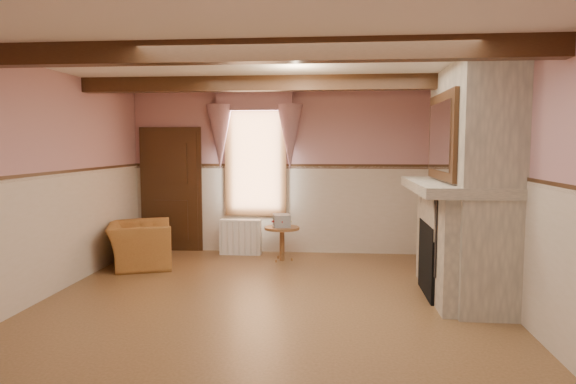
# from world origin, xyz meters

# --- Properties ---
(floor) EXTENTS (5.50, 6.00, 0.01)m
(floor) POSITION_xyz_m (0.00, 0.00, 0.00)
(floor) COLOR brown
(floor) RESTS_ON ground
(ceiling) EXTENTS (5.50, 6.00, 0.01)m
(ceiling) POSITION_xyz_m (0.00, 0.00, 2.80)
(ceiling) COLOR silver
(ceiling) RESTS_ON wall_back
(wall_back) EXTENTS (5.50, 0.02, 2.80)m
(wall_back) POSITION_xyz_m (0.00, 3.00, 1.40)
(wall_back) COLOR tan
(wall_back) RESTS_ON floor
(wall_front) EXTENTS (5.50, 0.02, 2.80)m
(wall_front) POSITION_xyz_m (0.00, -3.00, 1.40)
(wall_front) COLOR tan
(wall_front) RESTS_ON floor
(wall_left) EXTENTS (0.02, 6.00, 2.80)m
(wall_left) POSITION_xyz_m (-2.75, 0.00, 1.40)
(wall_left) COLOR tan
(wall_left) RESTS_ON floor
(wall_right) EXTENTS (0.02, 6.00, 2.80)m
(wall_right) POSITION_xyz_m (2.75, 0.00, 1.40)
(wall_right) COLOR tan
(wall_right) RESTS_ON floor
(wainscot) EXTENTS (5.50, 6.00, 1.50)m
(wainscot) POSITION_xyz_m (0.00, 0.00, 0.75)
(wainscot) COLOR beige
(wainscot) RESTS_ON floor
(chair_rail) EXTENTS (5.50, 6.00, 0.08)m
(chair_rail) POSITION_xyz_m (0.00, 0.00, 1.50)
(chair_rail) COLOR black
(chair_rail) RESTS_ON wainscot
(firebox) EXTENTS (0.20, 0.95, 0.90)m
(firebox) POSITION_xyz_m (2.00, 0.60, 0.45)
(firebox) COLOR black
(firebox) RESTS_ON floor
(armchair) EXTENTS (1.22, 1.29, 0.68)m
(armchair) POSITION_xyz_m (-2.21, 1.70, 0.34)
(armchair) COLOR #9E662D
(armchair) RESTS_ON floor
(side_table) EXTENTS (0.67, 0.67, 0.55)m
(side_table) POSITION_xyz_m (-0.07, 2.31, 0.28)
(side_table) COLOR brown
(side_table) RESTS_ON floor
(book_stack) EXTENTS (0.32, 0.37, 0.20)m
(book_stack) POSITION_xyz_m (-0.08, 2.34, 0.65)
(book_stack) COLOR #B7AD8C
(book_stack) RESTS_ON side_table
(radiator) EXTENTS (0.70, 0.18, 0.60)m
(radiator) POSITION_xyz_m (-0.83, 2.70, 0.30)
(radiator) COLOR white
(radiator) RESTS_ON floor
(bowl) EXTENTS (0.33, 0.33, 0.08)m
(bowl) POSITION_xyz_m (2.24, 0.52, 1.46)
(bowl) COLOR brown
(bowl) RESTS_ON mantel
(mantel_clock) EXTENTS (0.14, 0.24, 0.20)m
(mantel_clock) POSITION_xyz_m (2.24, 1.34, 1.52)
(mantel_clock) COLOR black
(mantel_clock) RESTS_ON mantel
(oil_lamp) EXTENTS (0.11, 0.11, 0.28)m
(oil_lamp) POSITION_xyz_m (2.24, 1.25, 1.56)
(oil_lamp) COLOR gold
(oil_lamp) RESTS_ON mantel
(candle_red) EXTENTS (0.06, 0.06, 0.16)m
(candle_red) POSITION_xyz_m (2.24, 0.08, 1.50)
(candle_red) COLOR maroon
(candle_red) RESTS_ON mantel
(jar_yellow) EXTENTS (0.06, 0.06, 0.12)m
(jar_yellow) POSITION_xyz_m (2.24, 0.43, 1.48)
(jar_yellow) COLOR gold
(jar_yellow) RESTS_ON mantel
(fireplace) EXTENTS (0.85, 2.00, 2.80)m
(fireplace) POSITION_xyz_m (2.42, 0.60, 1.40)
(fireplace) COLOR gray
(fireplace) RESTS_ON floor
(mantel) EXTENTS (1.05, 2.05, 0.12)m
(mantel) POSITION_xyz_m (2.24, 0.60, 1.36)
(mantel) COLOR gray
(mantel) RESTS_ON fireplace
(overmantel_mirror) EXTENTS (0.06, 1.44, 1.04)m
(overmantel_mirror) POSITION_xyz_m (2.06, 0.60, 1.97)
(overmantel_mirror) COLOR silver
(overmantel_mirror) RESTS_ON fireplace
(door) EXTENTS (1.10, 0.10, 2.10)m
(door) POSITION_xyz_m (-2.10, 2.94, 1.05)
(door) COLOR black
(door) RESTS_ON floor
(window) EXTENTS (1.06, 0.08, 2.02)m
(window) POSITION_xyz_m (-0.60, 2.97, 1.65)
(window) COLOR white
(window) RESTS_ON wall_back
(window_drapes) EXTENTS (1.30, 0.14, 1.40)m
(window_drapes) POSITION_xyz_m (-0.60, 2.88, 2.25)
(window_drapes) COLOR gray
(window_drapes) RESTS_ON wall_back
(ceiling_beam_front) EXTENTS (5.50, 0.18, 0.20)m
(ceiling_beam_front) POSITION_xyz_m (0.00, -1.20, 2.70)
(ceiling_beam_front) COLOR black
(ceiling_beam_front) RESTS_ON ceiling
(ceiling_beam_back) EXTENTS (5.50, 0.18, 0.20)m
(ceiling_beam_back) POSITION_xyz_m (0.00, 1.20, 2.70)
(ceiling_beam_back) COLOR black
(ceiling_beam_back) RESTS_ON ceiling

